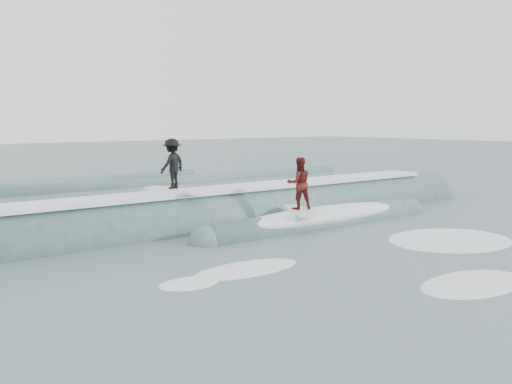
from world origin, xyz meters
TOP-DOWN VIEW (x-y plane):
  - ground at (0.00, 0.00)m, footprint 160.00×160.00m
  - breaking_wave at (0.23, 6.03)m, footprint 23.84×3.91m
  - surfer_black at (-2.46, 6.32)m, footprint 1.12×2.07m
  - surfer_red at (0.76, 4.12)m, footprint 1.38×2.04m
  - whitewater at (1.62, -0.59)m, footprint 12.74×5.81m
  - far_swells at (-2.66, 17.65)m, footprint 40.38×8.65m

SIDE VIEW (x-z plane):
  - ground at x=0.00m, z-range 0.00..0.00m
  - whitewater at x=1.62m, z-range -0.05..0.05m
  - far_swells at x=-2.66m, z-range -0.40..0.40m
  - breaking_wave at x=0.23m, z-range -1.09..1.17m
  - surfer_red at x=0.76m, z-range 0.47..2.18m
  - surfer_black at x=-2.46m, z-range 1.16..2.78m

